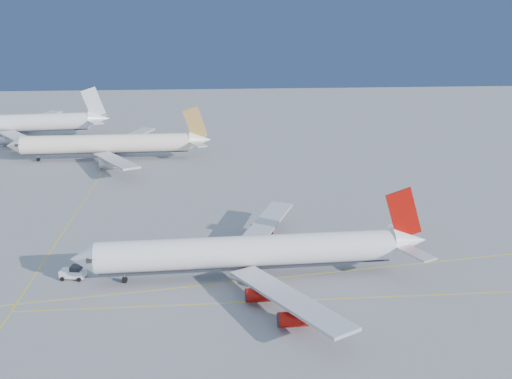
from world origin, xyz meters
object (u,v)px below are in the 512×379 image
(airliner_third, at_px, (15,123))
(pushback_tug, at_px, (74,273))
(airliner_virgin, at_px, (255,251))
(airliner_etihad, at_px, (111,144))

(airliner_third, bearing_deg, pushback_tug, -74.28)
(airliner_virgin, bearing_deg, airliner_etihad, 111.85)
(airliner_virgin, height_order, airliner_etihad, airliner_etihad)
(airliner_virgin, height_order, pushback_tug, airliner_virgin)
(airliner_virgin, xyz_separation_m, airliner_etihad, (-37.72, 85.47, 0.38))
(airliner_etihad, distance_m, airliner_third, 52.91)
(pushback_tug, bearing_deg, airliner_virgin, 6.64)
(airliner_etihad, bearing_deg, pushback_tug, -86.37)
(airliner_etihad, xyz_separation_m, airliner_third, (-39.55, 35.14, 0.50))
(airliner_third, distance_m, pushback_tug, 127.76)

